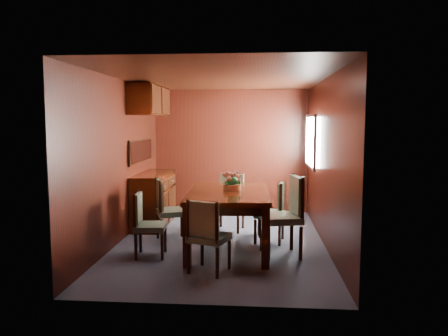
# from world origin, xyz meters

# --- Properties ---
(ground) EXTENTS (4.50, 4.50, 0.00)m
(ground) POSITION_xyz_m (0.00, 0.00, 0.00)
(ground) COLOR #3A3F4F
(ground) RESTS_ON ground
(room_shell) EXTENTS (3.06, 4.52, 2.41)m
(room_shell) POSITION_xyz_m (-0.10, 0.33, 1.63)
(room_shell) COLOR black
(room_shell) RESTS_ON ground
(sideboard) EXTENTS (0.48, 1.40, 0.90)m
(sideboard) POSITION_xyz_m (-1.25, 1.00, 0.45)
(sideboard) COLOR #341306
(sideboard) RESTS_ON ground
(dining_table) EXTENTS (1.15, 1.79, 0.82)m
(dining_table) POSITION_xyz_m (0.13, -0.35, 0.71)
(dining_table) COLOR #341306
(dining_table) RESTS_ON ground
(chair_left_near) EXTENTS (0.43, 0.44, 0.86)m
(chair_left_near) POSITION_xyz_m (-0.94, -0.77, 0.48)
(chair_left_near) COLOR black
(chair_left_near) RESTS_ON ground
(chair_left_far) EXTENTS (0.56, 0.57, 0.94)m
(chair_left_far) POSITION_xyz_m (-0.81, -0.02, 0.52)
(chair_left_far) COLOR black
(chair_left_far) RESTS_ON ground
(chair_right_near) EXTENTS (0.58, 0.60, 1.08)m
(chair_right_near) POSITION_xyz_m (0.92, -0.57, 0.60)
(chair_right_near) COLOR black
(chair_right_near) RESTS_ON ground
(chair_right_far) EXTENTS (0.48, 0.49, 0.90)m
(chair_right_far) POSITION_xyz_m (0.78, 0.06, 0.50)
(chair_right_far) COLOR black
(chair_right_far) RESTS_ON ground
(chair_head) EXTENTS (0.53, 0.52, 0.89)m
(chair_head) POSITION_xyz_m (-0.05, -1.37, 0.49)
(chair_head) COLOR black
(chair_head) RESTS_ON ground
(chair_foot) EXTENTS (0.51, 0.49, 0.93)m
(chair_foot) POSITION_xyz_m (0.08, 0.79, 0.52)
(chair_foot) COLOR black
(chair_foot) RESTS_ON ground
(flower_centerpiece) EXTENTS (0.27, 0.27, 0.27)m
(flower_centerpiece) POSITION_xyz_m (0.17, -0.22, 0.95)
(flower_centerpiece) COLOR #B56237
(flower_centerpiece) RESTS_ON dining_table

